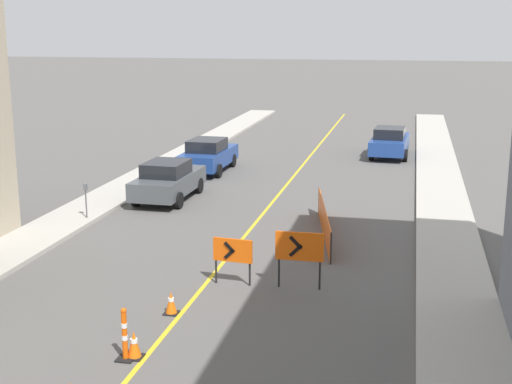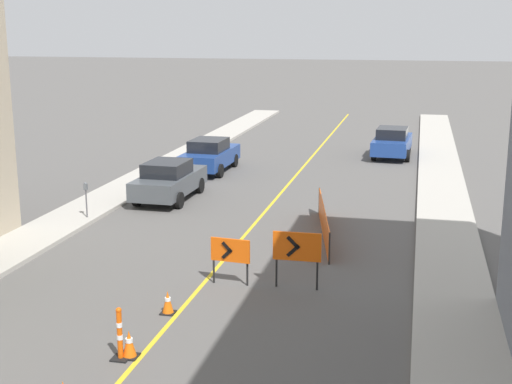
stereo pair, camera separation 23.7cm
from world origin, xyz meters
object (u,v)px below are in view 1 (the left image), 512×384
(arrow_barricade_secondary, at_px, (299,248))
(parked_car_curb_near, at_px, (168,180))
(parking_meter_far_curb, at_px, (86,193))
(delineator_post_rear, at_px, (125,338))
(parked_car_curb_far, at_px, (390,142))
(arrow_barricade_primary, at_px, (233,252))
(traffic_cone_fifth, at_px, (134,345))
(parked_car_curb_mid, at_px, (208,155))
(traffic_cone_farthest, at_px, (171,303))

(arrow_barricade_secondary, relative_size, parked_car_curb_near, 0.36)
(arrow_barricade_secondary, distance_m, parking_meter_far_curb, 9.77)
(delineator_post_rear, relative_size, parked_car_curb_far, 0.26)
(arrow_barricade_primary, bearing_deg, parking_meter_far_curb, 148.57)
(traffic_cone_fifth, distance_m, parked_car_curb_far, 25.58)
(arrow_barricade_primary, xyz_separation_m, parked_car_curb_near, (-4.90, 8.79, -0.11))
(parked_car_curb_near, distance_m, parked_car_curb_mid, 5.81)
(arrow_barricade_secondary, relative_size, parked_car_curb_mid, 0.36)
(delineator_post_rear, relative_size, arrow_barricade_secondary, 0.75)
(traffic_cone_farthest, bearing_deg, arrow_barricade_primary, 67.14)
(delineator_post_rear, xyz_separation_m, parked_car_curb_far, (4.52, 25.33, 0.30))
(traffic_cone_fifth, relative_size, delineator_post_rear, 0.52)
(parked_car_curb_far, bearing_deg, arrow_barricade_primary, -96.33)
(arrow_barricade_secondary, height_order, parked_car_curb_far, parked_car_curb_far)
(parked_car_curb_far, distance_m, parking_meter_far_curb, 18.47)
(arrow_barricade_secondary, bearing_deg, parked_car_curb_near, 126.83)
(delineator_post_rear, xyz_separation_m, parked_car_curb_mid, (-3.82, 19.42, 0.30))
(delineator_post_rear, height_order, parking_meter_far_curb, parking_meter_far_curb)
(traffic_cone_farthest, bearing_deg, delineator_post_rear, -93.04)
(parked_car_curb_near, bearing_deg, parked_car_curb_far, 55.92)
(parked_car_curb_mid, bearing_deg, parked_car_curb_far, 36.87)
(parked_car_curb_mid, bearing_deg, traffic_cone_fifth, -76.81)
(arrow_barricade_primary, relative_size, parked_car_curb_near, 0.30)
(parked_car_curb_mid, xyz_separation_m, parked_car_curb_far, (8.34, 5.90, 0.00))
(parked_car_curb_mid, bearing_deg, parking_meter_far_curb, -98.69)
(traffic_cone_fifth, distance_m, delineator_post_rear, 0.28)
(traffic_cone_farthest, distance_m, parked_car_curb_mid, 17.35)
(arrow_barricade_primary, xyz_separation_m, parked_car_curb_far, (3.42, 20.51, -0.11))
(arrow_barricade_secondary, xyz_separation_m, parking_meter_far_curb, (-8.44, 4.92, -0.05))
(delineator_post_rear, relative_size, parking_meter_far_curb, 0.90)
(delineator_post_rear, bearing_deg, arrow_barricade_secondary, 59.60)
(traffic_cone_fifth, height_order, delineator_post_rear, delineator_post_rear)
(parked_car_curb_mid, distance_m, parking_meter_far_curb, 9.74)
(parked_car_curb_mid, height_order, parked_car_curb_far, same)
(arrow_barricade_secondary, xyz_separation_m, parked_car_curb_mid, (-6.71, 14.50, -0.30))
(parked_car_curb_near, xyz_separation_m, parked_car_curb_far, (8.32, 11.71, 0.00))
(traffic_cone_farthest, xyz_separation_m, parking_meter_far_curb, (-5.69, 7.31, 0.77))
(parked_car_curb_mid, bearing_deg, arrow_barricade_primary, -69.81)
(parked_car_curb_mid, relative_size, parking_meter_far_curb, 3.39)
(traffic_cone_farthest, bearing_deg, parking_meter_far_curb, 127.89)
(delineator_post_rear, xyz_separation_m, arrow_barricade_secondary, (2.89, 4.93, 0.61))
(arrow_barricade_primary, height_order, arrow_barricade_secondary, arrow_barricade_secondary)
(parked_car_curb_far, bearing_deg, parked_car_curb_near, -122.25)
(arrow_barricade_primary, distance_m, parking_meter_far_curb, 8.34)
(arrow_barricade_primary, bearing_deg, delineator_post_rear, -97.18)
(traffic_cone_fifth, relative_size, arrow_barricade_secondary, 0.39)
(traffic_cone_fifth, xyz_separation_m, arrow_barricade_primary, (0.95, 4.69, 0.61))
(traffic_cone_fifth, xyz_separation_m, parked_car_curb_mid, (-3.97, 19.30, 0.51))
(delineator_post_rear, distance_m, parked_car_curb_far, 25.73)
(delineator_post_rear, bearing_deg, arrow_barricade_primary, 77.17)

